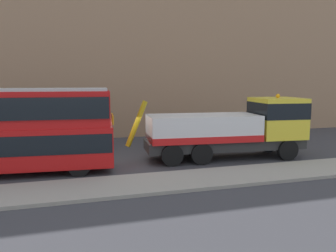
# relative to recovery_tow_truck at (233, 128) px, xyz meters

# --- Properties ---
(ground_plane) EXTENTS (120.00, 120.00, 0.00)m
(ground_plane) POSITION_rel_recovery_tow_truck_xyz_m (-5.92, 0.59, -1.76)
(ground_plane) COLOR #38383D
(near_kerb) EXTENTS (60.00, 2.80, 0.15)m
(near_kerb) POSITION_rel_recovery_tow_truck_xyz_m (-5.92, -3.61, -1.68)
(near_kerb) COLOR gray
(near_kerb) RESTS_ON ground_plane
(building_facade) EXTENTS (60.00, 1.50, 16.00)m
(building_facade) POSITION_rel_recovery_tow_truck_xyz_m (-5.92, 9.40, 6.31)
(building_facade) COLOR #9E7A5B
(building_facade) RESTS_ON ground_plane
(recovery_tow_truck) EXTENTS (10.23, 3.39, 3.67)m
(recovery_tow_truck) POSITION_rel_recovery_tow_truck_xyz_m (0.00, 0.00, 0.00)
(recovery_tow_truck) COLOR #2D2D2D
(recovery_tow_truck) RESTS_ON ground_plane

